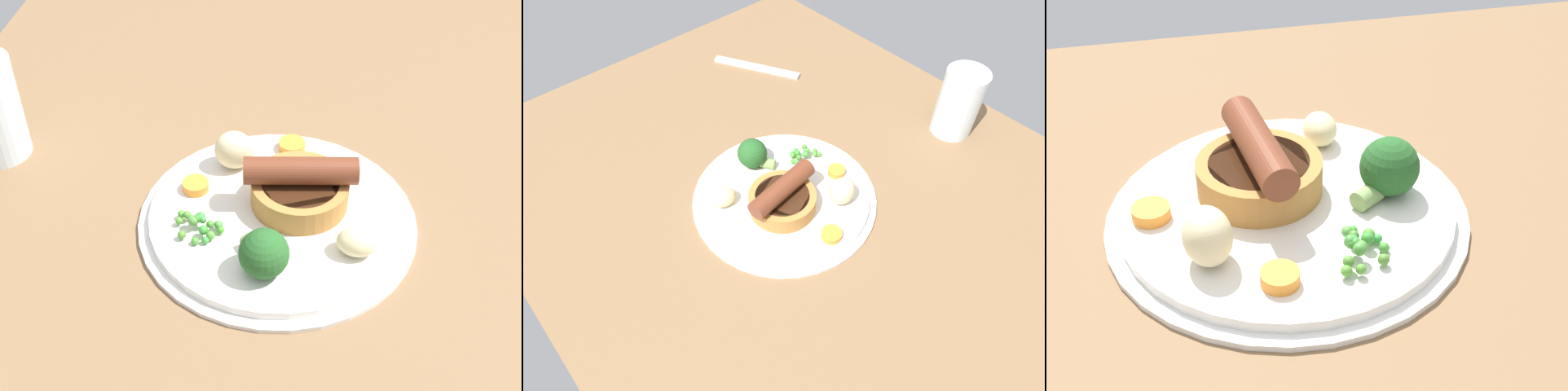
% 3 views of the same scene
% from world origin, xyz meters
% --- Properties ---
extents(dining_table, '(1.10, 0.80, 0.03)m').
position_xyz_m(dining_table, '(0.00, 0.00, 0.01)').
color(dining_table, brown).
rests_on(dining_table, ground).
extents(dinner_plate, '(0.28, 0.28, 0.01)m').
position_xyz_m(dinner_plate, '(0.05, 0.03, 0.04)').
color(dinner_plate, silver).
rests_on(dinner_plate, dining_table).
extents(sausage_pudding, '(0.10, 0.12, 0.06)m').
position_xyz_m(sausage_pudding, '(0.03, 0.05, 0.07)').
color(sausage_pudding, '#AD7538').
rests_on(sausage_pudding, dinner_plate).
extents(pea_pile, '(0.04, 0.05, 0.02)m').
position_xyz_m(pea_pile, '(0.09, -0.04, 0.05)').
color(pea_pile, '#43873A').
rests_on(pea_pile, dinner_plate).
extents(broccoli_floret_near, '(0.06, 0.05, 0.05)m').
position_xyz_m(broccoli_floret_near, '(0.13, 0.03, 0.07)').
color(broccoli_floret_near, '#235623').
rests_on(broccoli_floret_near, dinner_plate).
extents(potato_chunk_0, '(0.04, 0.05, 0.04)m').
position_xyz_m(potato_chunk_0, '(-0.02, -0.02, 0.07)').
color(potato_chunk_0, beige).
rests_on(potato_chunk_0, dinner_plate).
extents(potato_chunk_1, '(0.03, 0.04, 0.03)m').
position_xyz_m(potato_chunk_1, '(0.09, 0.11, 0.06)').
color(potato_chunk_1, beige).
rests_on(potato_chunk_1, dinner_plate).
extents(carrot_slice_0, '(0.04, 0.04, 0.01)m').
position_xyz_m(carrot_slice_0, '(-0.05, 0.04, 0.05)').
color(carrot_slice_0, orange).
rests_on(carrot_slice_0, dinner_plate).
extents(carrot_slice_1, '(0.04, 0.04, 0.01)m').
position_xyz_m(carrot_slice_1, '(0.03, -0.06, 0.05)').
color(carrot_slice_1, orange).
rests_on(carrot_slice_1, dinner_plate).
extents(fork, '(0.17, 0.10, 0.01)m').
position_xyz_m(fork, '(0.34, -0.15, 0.03)').
color(fork, silver).
rests_on(fork, dining_table).
extents(drinking_glass, '(0.07, 0.07, 0.12)m').
position_xyz_m(drinking_glass, '(-0.02, -0.29, 0.09)').
color(drinking_glass, silver).
rests_on(drinking_glass, dining_table).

